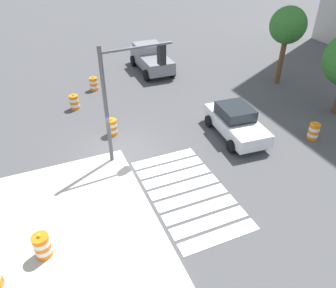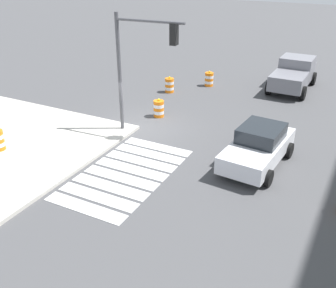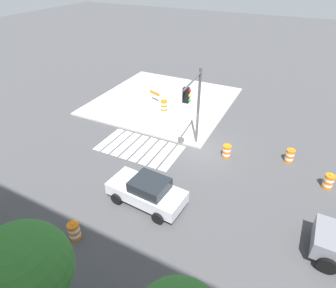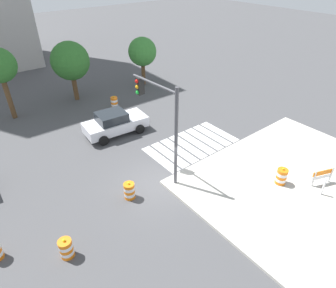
# 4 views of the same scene
# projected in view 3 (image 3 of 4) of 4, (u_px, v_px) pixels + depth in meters

# --- Properties ---
(ground_plane) EXTENTS (120.00, 120.00, 0.00)m
(ground_plane) POSITION_uv_depth(u_px,v_px,m) (201.00, 149.00, 20.27)
(ground_plane) COLOR #474749
(sidewalk_corner) EXTENTS (12.00, 12.00, 0.15)m
(sidewalk_corner) POSITION_uv_depth(u_px,v_px,m) (164.00, 101.00, 26.93)
(sidewalk_corner) COLOR #BCB7AD
(sidewalk_corner) RESTS_ON ground
(crosswalk_stripes) EXTENTS (5.85, 3.20, 0.02)m
(crosswalk_stripes) POSITION_uv_depth(u_px,v_px,m) (139.00, 148.00, 20.38)
(crosswalk_stripes) COLOR silver
(crosswalk_stripes) RESTS_ON ground
(sports_car) EXTENTS (4.44, 2.41, 1.63)m
(sports_car) POSITION_uv_depth(u_px,v_px,m) (147.00, 191.00, 15.47)
(sports_car) COLOR silver
(sports_car) RESTS_ON ground
(traffic_barrel_near_corner) EXTENTS (0.56, 0.56, 1.02)m
(traffic_barrel_near_corner) POSITION_uv_depth(u_px,v_px,m) (328.00, 181.00, 16.68)
(traffic_barrel_near_corner) COLOR orange
(traffic_barrel_near_corner) RESTS_ON ground
(traffic_barrel_crosswalk_end) EXTENTS (0.56, 0.56, 1.02)m
(traffic_barrel_crosswalk_end) POSITION_uv_depth(u_px,v_px,m) (290.00, 156.00, 18.85)
(traffic_barrel_crosswalk_end) COLOR orange
(traffic_barrel_crosswalk_end) RESTS_ON ground
(traffic_barrel_median_near) EXTENTS (0.56, 0.56, 1.02)m
(traffic_barrel_median_near) POSITION_uv_depth(u_px,v_px,m) (74.00, 231.00, 13.67)
(traffic_barrel_median_near) COLOR orange
(traffic_barrel_median_near) RESTS_ON ground
(traffic_barrel_median_far) EXTENTS (0.56, 0.56, 1.02)m
(traffic_barrel_median_far) POSITION_uv_depth(u_px,v_px,m) (227.00, 151.00, 19.26)
(traffic_barrel_median_far) COLOR orange
(traffic_barrel_median_far) RESTS_ON ground
(traffic_barrel_on_sidewalk) EXTENTS (0.56, 0.56, 1.02)m
(traffic_barrel_on_sidewalk) POSITION_uv_depth(u_px,v_px,m) (164.00, 105.00, 24.90)
(traffic_barrel_on_sidewalk) COLOR orange
(traffic_barrel_on_sidewalk) RESTS_ON sidewalk_corner
(construction_barricade) EXTENTS (1.43, 1.17, 1.00)m
(construction_barricade) POSITION_uv_depth(u_px,v_px,m) (156.00, 94.00, 26.56)
(construction_barricade) COLOR silver
(construction_barricade) RESTS_ON sidewalk_corner
(traffic_light_pole) EXTENTS (0.56, 3.29, 5.50)m
(traffic_light_pole) POSITION_uv_depth(u_px,v_px,m) (194.00, 100.00, 17.91)
(traffic_light_pole) COLOR #4C4C51
(traffic_light_pole) RESTS_ON sidewalk_corner
(street_tree_streetside_near) EXTENTS (3.09, 3.09, 4.88)m
(street_tree_streetside_near) POSITION_uv_depth(u_px,v_px,m) (24.00, 270.00, 8.85)
(street_tree_streetside_near) COLOR brown
(street_tree_streetside_near) RESTS_ON ground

